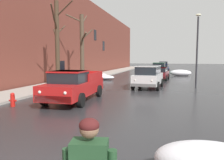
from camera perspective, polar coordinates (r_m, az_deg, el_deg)
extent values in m
cube|color=#A8A399|center=(23.92, -9.52, -0.12)|extent=(2.95, 80.00, 0.14)
cube|color=brown|center=(24.87, -13.95, 12.18)|extent=(0.60, 80.00, 10.68)
cube|color=black|center=(24.92, -12.72, 2.99)|extent=(0.08, 1.10, 1.60)
cube|color=black|center=(34.96, -4.39, 11.45)|extent=(0.08, 1.10, 1.60)
cube|color=black|center=(38.92, -2.21, 8.74)|extent=(0.08, 1.10, 1.60)
ellipsoid|color=white|center=(26.01, -2.82, 0.90)|extent=(1.63, 1.19, 0.58)
ellipsoid|color=white|center=(25.77, -2.10, 0.94)|extent=(0.79, 0.66, 0.66)
ellipsoid|color=white|center=(25.26, -2.47, 0.71)|extent=(2.78, 1.27, 0.54)
ellipsoid|color=white|center=(25.38, -4.29, 0.90)|extent=(0.83, 0.69, 0.69)
ellipsoid|color=white|center=(31.84, 17.17, 1.78)|extent=(2.88, 1.21, 0.87)
ellipsoid|color=white|center=(31.94, 16.52, 1.39)|extent=(0.48, 0.40, 0.40)
ellipsoid|color=white|center=(32.08, 18.54, 1.48)|extent=(0.66, 0.55, 0.55)
cylinder|color=#423323|center=(18.18, -13.88, 8.61)|extent=(0.34, 0.34, 6.85)
cylinder|color=#423323|center=(19.07, -12.97, 12.46)|extent=(0.29, 1.73, 0.95)
cylinder|color=#423323|center=(17.49, -14.66, 15.25)|extent=(0.71, 1.89, 1.64)
cylinder|color=#423323|center=(19.23, -14.35, 11.15)|extent=(1.30, 1.69, 1.23)
cylinder|color=#423323|center=(19.23, -14.47, 14.12)|extent=(1.20, 1.45, 1.33)
cylinder|color=#423323|center=(18.07, -12.14, 17.54)|extent=(1.58, 0.40, 1.11)
cylinder|color=#4C3D2D|center=(22.61, -7.71, 7.95)|extent=(0.41, 0.41, 6.74)
cylinder|color=#4C3D2D|center=(22.90, -6.38, 11.59)|extent=(1.01, 0.88, 1.14)
cylinder|color=#4C3D2D|center=(23.62, -7.17, 15.03)|extent=(0.20, 1.56, 1.18)
cylinder|color=#4C3D2D|center=(22.05, -7.23, 11.01)|extent=(1.05, 1.20, 0.81)
cylinder|color=#4C3D2D|center=(22.73, -9.79, 15.40)|extent=(1.35, 1.12, 0.73)
cube|color=red|center=(12.91, -9.61, -1.97)|extent=(2.19, 5.40, 0.76)
cube|color=black|center=(12.16, -11.00, 0.85)|extent=(1.80, 1.78, 0.64)
cube|color=red|center=(12.14, -11.02, 2.17)|extent=(1.84, 1.83, 0.08)
cube|color=red|center=(13.53, -4.30, 0.99)|extent=(0.21, 2.55, 0.44)
cube|color=red|center=(14.19, -11.48, 1.11)|extent=(0.21, 2.55, 0.44)
cube|color=red|center=(15.28, -5.92, 1.51)|extent=(1.86, 0.18, 0.44)
cube|color=#B7B7BC|center=(10.62, -14.96, -4.82)|extent=(1.86, 0.20, 0.32)
sphere|color=white|center=(10.25, -11.95, -3.30)|extent=(0.16, 0.16, 0.16)
sphere|color=white|center=(10.84, -18.08, -2.98)|extent=(0.16, 0.16, 0.16)
cylinder|color=black|center=(11.14, -7.95, -5.13)|extent=(0.25, 0.73, 0.72)
cylinder|color=black|center=(11.99, -16.94, -4.56)|extent=(0.25, 0.73, 0.72)
cylinder|color=black|center=(14.13, -3.36, -2.81)|extent=(0.25, 0.73, 0.72)
cylinder|color=black|center=(14.81, -10.81, -2.51)|extent=(0.25, 0.73, 0.72)
cube|color=silver|center=(18.37, 9.29, 0.27)|extent=(2.15, 4.34, 0.80)
cube|color=black|center=(18.35, 9.35, 2.58)|extent=(1.80, 3.06, 0.68)
cube|color=silver|center=(18.34, 9.36, 3.55)|extent=(1.85, 3.12, 0.06)
cube|color=slate|center=(16.38, 8.06, -1.34)|extent=(1.85, 0.24, 0.22)
cube|color=slate|center=(20.42, 10.25, 0.00)|extent=(1.85, 0.24, 0.22)
cylinder|color=black|center=(16.98, 11.73, -1.56)|extent=(0.22, 0.69, 0.68)
cylinder|color=black|center=(17.32, 5.39, -1.33)|extent=(0.22, 0.69, 0.68)
cylinder|color=black|center=(19.57, 12.70, -0.64)|extent=(0.22, 0.69, 0.68)
cylinder|color=black|center=(19.87, 7.17, -0.46)|extent=(0.22, 0.69, 0.68)
sphere|color=silver|center=(16.20, 10.18, -0.16)|extent=(0.14, 0.14, 0.14)
sphere|color=silver|center=(16.43, 5.95, -0.03)|extent=(0.14, 0.14, 0.14)
cube|color=maroon|center=(25.60, 12.09, 1.40)|extent=(2.05, 4.45, 0.60)
cube|color=black|center=(25.78, 12.17, 2.67)|extent=(1.66, 2.36, 0.52)
cube|color=maroon|center=(25.77, 12.19, 3.19)|extent=(1.70, 2.40, 0.06)
cube|color=black|center=(23.52, 11.41, 0.61)|extent=(1.71, 0.24, 0.22)
cube|color=black|center=(27.71, 12.65, 1.33)|extent=(1.71, 0.24, 0.22)
cylinder|color=black|center=(24.19, 13.76, 0.41)|extent=(0.22, 0.61, 0.60)
cylinder|color=black|center=(24.43, 9.59, 0.54)|extent=(0.22, 0.61, 0.60)
cylinder|color=black|center=(26.86, 14.33, 0.90)|extent=(0.22, 0.61, 0.60)
cylinder|color=black|center=(27.07, 10.57, 1.02)|extent=(0.22, 0.61, 0.60)
sphere|color=silver|center=(23.39, 12.79, 1.20)|extent=(0.14, 0.14, 0.14)
sphere|color=silver|center=(23.55, 10.05, 1.28)|extent=(0.14, 0.14, 0.14)
cube|color=#1E5633|center=(32.42, 12.03, 2.51)|extent=(1.86, 4.38, 0.80)
cube|color=black|center=(32.43, 12.06, 3.82)|extent=(1.59, 3.07, 0.68)
cube|color=#1E5633|center=(32.43, 12.07, 4.37)|extent=(1.62, 3.13, 0.06)
cube|color=black|center=(30.32, 11.72, 1.78)|extent=(1.76, 0.14, 0.22)
cube|color=black|center=(34.55, 12.27, 2.23)|extent=(1.76, 0.14, 0.22)
cylinder|color=black|center=(31.05, 13.52, 1.61)|extent=(0.19, 0.68, 0.68)
cylinder|color=black|center=(31.18, 10.15, 1.69)|extent=(0.19, 0.68, 0.68)
cylinder|color=black|center=(33.74, 13.74, 1.91)|extent=(0.19, 0.68, 0.68)
cylinder|color=black|center=(33.86, 10.63, 1.99)|extent=(0.19, 0.68, 0.68)
sphere|color=silver|center=(30.23, 12.84, 2.43)|extent=(0.14, 0.14, 0.14)
sphere|color=silver|center=(30.32, 10.63, 2.48)|extent=(0.14, 0.14, 0.14)
cube|color=navy|center=(39.94, 13.11, 2.85)|extent=(1.82, 4.03, 0.60)
cube|color=black|center=(40.11, 13.16, 3.66)|extent=(1.49, 2.13, 0.52)
cube|color=navy|center=(40.10, 13.17, 3.99)|extent=(1.52, 2.17, 0.06)
cube|color=black|center=(38.03, 12.83, 2.45)|extent=(1.58, 0.21, 0.22)
cube|color=black|center=(41.86, 13.36, 2.72)|extent=(1.58, 0.21, 0.22)
cylinder|color=black|center=(38.66, 14.15, 2.30)|extent=(0.21, 0.61, 0.60)
cylinder|color=black|center=(38.82, 11.72, 2.36)|extent=(0.21, 0.61, 0.60)
cylinder|color=black|center=(41.10, 14.41, 2.48)|extent=(0.21, 0.61, 0.60)
cylinder|color=black|center=(41.25, 12.13, 2.54)|extent=(0.21, 0.61, 0.60)
sphere|color=silver|center=(37.94, 13.62, 2.82)|extent=(0.14, 0.14, 0.14)
sphere|color=silver|center=(38.04, 12.06, 2.86)|extent=(0.14, 0.14, 0.14)
cube|color=#B7B7BC|center=(46.88, 13.09, 3.41)|extent=(1.88, 4.59, 0.80)
cube|color=black|center=(46.91, 13.11, 4.32)|extent=(1.61, 3.22, 0.68)
cube|color=#B7B7BC|center=(46.90, 13.12, 4.70)|extent=(1.65, 3.28, 0.06)
cube|color=#525254|center=(44.66, 12.99, 2.95)|extent=(1.81, 0.13, 0.22)
cube|color=#525254|center=(49.13, 13.17, 3.18)|extent=(1.81, 0.13, 0.22)
cylinder|color=black|center=(45.46, 14.21, 2.82)|extent=(0.18, 0.68, 0.68)
cylinder|color=black|center=(45.52, 11.83, 2.87)|extent=(0.18, 0.68, 0.68)
cylinder|color=black|center=(48.30, 14.26, 2.97)|extent=(0.18, 0.68, 0.68)
cylinder|color=black|center=(48.36, 12.02, 3.02)|extent=(0.18, 0.68, 0.68)
sphere|color=silver|center=(44.60, 13.77, 3.39)|extent=(0.14, 0.14, 0.14)
sphere|color=silver|center=(44.64, 12.22, 3.43)|extent=(0.14, 0.14, 0.14)
sphere|color=#8E664C|center=(2.56, -5.88, -12.35)|extent=(0.22, 0.22, 0.22)
ellipsoid|color=#4C1919|center=(2.55, -5.89, -11.52)|extent=(0.23, 0.23, 0.17)
cylinder|color=red|center=(12.27, -24.16, -4.98)|extent=(0.22, 0.22, 0.55)
sphere|color=red|center=(12.22, -24.22, -3.46)|extent=(0.21, 0.21, 0.21)
cylinder|color=red|center=(12.37, -24.73, -4.80)|extent=(0.10, 0.09, 0.09)
cylinder|color=red|center=(12.17, -23.58, -4.91)|extent=(0.10, 0.09, 0.09)
cylinder|color=#28282D|center=(19.92, 21.01, 6.65)|extent=(0.14, 0.14, 5.83)
ellipsoid|color=beige|center=(20.22, 21.32, 15.33)|extent=(0.44, 0.24, 0.20)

